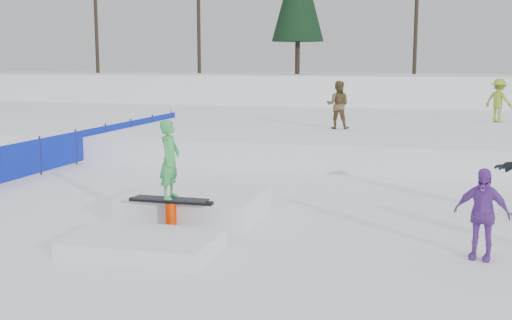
% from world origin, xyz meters
% --- Properties ---
extents(ground, '(120.00, 120.00, 0.00)m').
position_xyz_m(ground, '(0.00, 0.00, 0.00)').
color(ground, white).
extents(snow_berm, '(60.00, 14.00, 2.40)m').
position_xyz_m(snow_berm, '(0.00, 30.00, 1.20)').
color(snow_berm, white).
rests_on(snow_berm, ground).
extents(snow_midrise, '(50.00, 18.00, 0.80)m').
position_xyz_m(snow_midrise, '(0.00, 16.00, 0.40)').
color(snow_midrise, white).
rests_on(snow_midrise, ground).
extents(safety_fence, '(0.05, 16.00, 1.10)m').
position_xyz_m(safety_fence, '(-6.50, 6.60, 0.55)').
color(safety_fence, '#0B1CA0').
rests_on(safety_fence, ground).
extents(walker_olive, '(0.83, 0.65, 1.69)m').
position_xyz_m(walker_olive, '(0.87, 11.75, 1.65)').
color(walker_olive, brown).
rests_on(walker_olive, snow_midrise).
extents(walker_ygreen, '(1.27, 1.15, 1.71)m').
position_xyz_m(walker_ygreen, '(6.61, 15.87, 1.66)').
color(walker_ygreen, olive).
rests_on(walker_ygreen, snow_midrise).
extents(spectator_purple, '(0.94, 0.59, 1.49)m').
position_xyz_m(spectator_purple, '(4.86, -0.31, 0.74)').
color(spectator_purple, purple).
rests_on(spectator_purple, ground).
extents(jib_rail_feature, '(2.60, 4.40, 2.11)m').
position_xyz_m(jib_rail_feature, '(-0.51, 0.33, 0.30)').
color(jib_rail_feature, white).
rests_on(jib_rail_feature, ground).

